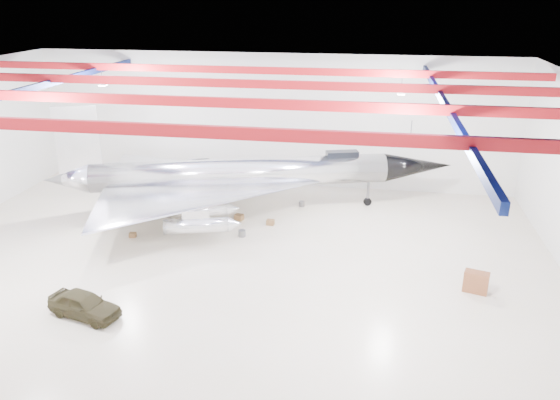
# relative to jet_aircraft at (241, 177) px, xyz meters

# --- Properties ---
(floor) EXTENTS (40.00, 40.00, 0.00)m
(floor) POSITION_rel_jet_aircraft_xyz_m (1.05, -8.25, -2.71)
(floor) COLOR beige
(floor) RESTS_ON ground
(wall_back) EXTENTS (40.00, 0.00, 40.00)m
(wall_back) POSITION_rel_jet_aircraft_xyz_m (1.05, 6.75, 2.79)
(wall_back) COLOR silver
(wall_back) RESTS_ON floor
(ceiling) EXTENTS (40.00, 40.00, 0.00)m
(ceiling) POSITION_rel_jet_aircraft_xyz_m (1.05, -8.25, 8.29)
(ceiling) COLOR #0A0F38
(ceiling) RESTS_ON wall_back
(ceiling_structure) EXTENTS (39.50, 29.50, 1.08)m
(ceiling_structure) POSITION_rel_jet_aircraft_xyz_m (1.05, -8.25, 7.61)
(ceiling_structure) COLOR maroon
(ceiling_structure) RESTS_ON ceiling
(jet_aircraft) EXTENTS (29.59, 21.57, 8.27)m
(jet_aircraft) POSITION_rel_jet_aircraft_xyz_m (0.00, 0.00, 0.00)
(jet_aircraft) COLOR silver
(jet_aircraft) RESTS_ON floor
(jeep) EXTENTS (4.19, 2.51, 1.33)m
(jeep) POSITION_rel_jet_aircraft_xyz_m (-4.43, -15.34, -2.05)
(jeep) COLOR #332D19
(jeep) RESTS_ON floor
(desk) EXTENTS (1.44, 0.99, 1.20)m
(desk) POSITION_rel_jet_aircraft_xyz_m (15.55, -9.38, -2.11)
(desk) COLOR brown
(desk) RESTS_ON floor
(crate_ply) EXTENTS (0.49, 0.41, 0.31)m
(crate_ply) POSITION_rel_jet_aircraft_xyz_m (-6.12, -5.86, -2.56)
(crate_ply) COLOR olive
(crate_ply) RESTS_ON floor
(engine_drum) EXTENTS (0.61, 0.61, 0.44)m
(engine_drum) POSITION_rel_jet_aircraft_xyz_m (1.13, -4.46, -2.49)
(engine_drum) COLOR #59595B
(engine_drum) RESTS_ON floor
(parts_bin) EXTENTS (0.56, 0.46, 0.38)m
(parts_bin) POSITION_rel_jet_aircraft_xyz_m (2.66, -2.20, -2.52)
(parts_bin) COLOR olive
(parts_bin) RESTS_ON floor
(crate_small) EXTENTS (0.46, 0.42, 0.26)m
(crate_small) POSITION_rel_jet_aircraft_xyz_m (-5.31, -1.17, -2.58)
(crate_small) COLOR #59595B
(crate_small) RESTS_ON floor
(oil_barrel) EXTENTS (0.70, 0.61, 0.42)m
(oil_barrel) POSITION_rel_jet_aircraft_xyz_m (0.25, -1.72, -2.50)
(oil_barrel) COLOR olive
(oil_barrel) RESTS_ON floor
(spares_box) EXTENTS (0.56, 0.56, 0.40)m
(spares_box) POSITION_rel_jet_aircraft_xyz_m (4.37, 1.75, -2.51)
(spares_box) COLOR #59595B
(spares_box) RESTS_ON floor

